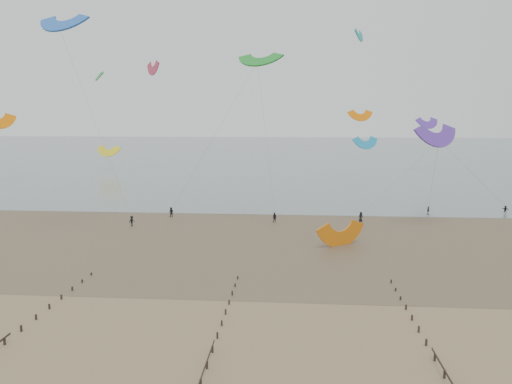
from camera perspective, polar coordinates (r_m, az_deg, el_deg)
ground at (r=50.02m, az=-8.42°, el=-14.20°), size 500.00×500.00×0.00m
sea_and_shore at (r=82.86m, az=-5.91°, el=-4.68°), size 500.00×665.00×0.03m
kitesurfers at (r=93.90m, az=7.17°, el=-2.52°), size 142.75×20.30×1.89m
grounded_kite at (r=76.07m, az=9.68°, el=-6.03°), size 9.22×8.81×4.01m
kites_airborne at (r=136.70m, az=-7.19°, el=9.35°), size 248.08×103.25×36.91m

